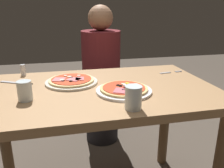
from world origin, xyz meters
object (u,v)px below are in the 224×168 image
at_px(pizza_across_left, 71,81).
at_px(diner_person, 101,80).
at_px(water_glass_far, 25,92).
at_px(fork, 169,72).
at_px(knife, 18,83).
at_px(water_glass_near, 133,99).
at_px(salt_shaker, 23,70).
at_px(dining_table, 97,110).
at_px(pizza_foreground, 124,90).

xyz_separation_m(pizza_across_left, diner_person, (0.28, 0.65, -0.22)).
relative_size(water_glass_far, fork, 0.57).
distance_m(water_glass_far, knife, 0.27).
relative_size(water_glass_near, fork, 0.63).
height_order(knife, diner_person, diner_person).
height_order(water_glass_near, diner_person, diner_person).
bearing_deg(diner_person, salt_shaker, 37.71).
height_order(water_glass_far, knife, water_glass_far).
distance_m(water_glass_far, salt_shaker, 0.43).
bearing_deg(dining_table, knife, 157.85).
relative_size(pizza_across_left, diner_person, 0.24).
height_order(fork, salt_shaker, salt_shaker).
height_order(pizza_foreground, water_glass_far, water_glass_far).
relative_size(dining_table, water_glass_far, 13.71).
bearing_deg(water_glass_far, diner_person, 59.81).
height_order(dining_table, salt_shaker, salt_shaker).
bearing_deg(pizza_foreground, dining_table, 143.55).
bearing_deg(knife, diner_person, 46.38).
distance_m(pizza_across_left, diner_person, 0.74).
height_order(pizza_foreground, knife, pizza_foreground).
height_order(pizza_foreground, water_glass_near, water_glass_near).
bearing_deg(water_glass_far, knife, 104.48).
distance_m(pizza_foreground, water_glass_far, 0.46).
relative_size(dining_table, fork, 7.83).
height_order(dining_table, pizza_foreground, pizza_foreground).
xyz_separation_m(water_glass_near, diner_person, (0.05, 1.05, -0.25)).
relative_size(water_glass_near, water_glass_far, 1.10).
xyz_separation_m(pizza_across_left, water_glass_far, (-0.22, -0.21, 0.03)).
height_order(pizza_across_left, diner_person, diner_person).
distance_m(pizza_foreground, fork, 0.46).
xyz_separation_m(water_glass_far, fork, (0.83, 0.28, -0.04)).
bearing_deg(salt_shaker, pizza_across_left, -38.30).
height_order(pizza_foreground, pizza_across_left, pizza_foreground).
bearing_deg(dining_table, salt_shaker, 140.49).
bearing_deg(knife, dining_table, -22.15).
distance_m(dining_table, knife, 0.45).
relative_size(dining_table, pizza_foreground, 4.49).
bearing_deg(fork, pizza_foreground, -143.75).
distance_m(pizza_across_left, salt_shaker, 0.35).
relative_size(fork, salt_shaker, 2.36).
height_order(dining_table, water_glass_far, water_glass_far).
relative_size(pizza_foreground, pizza_across_left, 0.97).
bearing_deg(fork, diner_person, 120.22).
bearing_deg(pizza_across_left, knife, 168.85).
xyz_separation_m(dining_table, fork, (0.50, 0.18, 0.13)).
xyz_separation_m(pizza_foreground, water_glass_far, (-0.46, -0.01, 0.03)).
relative_size(pizza_across_left, fork, 1.80).
distance_m(knife, salt_shaker, 0.17).
height_order(water_glass_far, salt_shaker, water_glass_far).
distance_m(pizza_foreground, pizza_across_left, 0.31).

